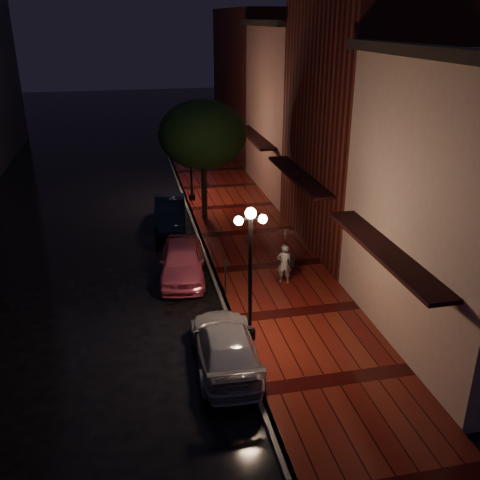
{
  "coord_description": "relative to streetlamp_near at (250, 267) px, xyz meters",
  "views": [
    {
      "loc": [
        -2.92,
        -18.83,
        9.42
      ],
      "look_at": [
        1.09,
        -0.07,
        1.4
      ],
      "focal_mm": 40.0,
      "sensor_mm": 36.0,
      "label": 1
    }
  ],
  "objects": [
    {
      "name": "parking_meter",
      "position": [
        -0.2,
        3.02,
        -1.65
      ],
      "size": [
        0.13,
        0.1,
        1.31
      ],
      "rotation": [
        0.0,
        0.0,
        0.1
      ],
      "color": "black",
      "rests_on": "sidewalk"
    },
    {
      "name": "sidewalk",
      "position": [
        1.9,
        5.0,
        -2.53
      ],
      "size": [
        4.5,
        60.0,
        0.15
      ],
      "primitive_type": "cube",
      "color": "#4D100D",
      "rests_on": "ground"
    },
    {
      "name": "storefront_mid",
      "position": [
        6.65,
        7.0,
        2.9
      ],
      "size": [
        5.0,
        8.0,
        11.0
      ],
      "primitive_type": "cube",
      "color": "#511914",
      "rests_on": "ground"
    },
    {
      "name": "street_tree",
      "position": [
        0.26,
        10.99,
        1.64
      ],
      "size": [
        4.16,
        4.16,
        5.8
      ],
      "color": "black",
      "rests_on": "sidewalk"
    },
    {
      "name": "storefront_far",
      "position": [
        6.65,
        15.0,
        1.9
      ],
      "size": [
        5.0,
        8.0,
        9.0
      ],
      "primitive_type": "cube",
      "color": "#8C5951",
      "rests_on": "ground"
    },
    {
      "name": "storefront_extra",
      "position": [
        6.65,
        25.0,
        2.4
      ],
      "size": [
        5.0,
        12.0,
        10.0
      ],
      "primitive_type": "cube",
      "color": "#511914",
      "rests_on": "ground"
    },
    {
      "name": "streetlamp_near",
      "position": [
        0.0,
        0.0,
        0.0
      ],
      "size": [
        0.96,
        0.36,
        4.31
      ],
      "color": "black",
      "rests_on": "sidewalk"
    },
    {
      "name": "streetlamp_far",
      "position": [
        0.0,
        14.0,
        0.0
      ],
      "size": [
        0.96,
        0.36,
        4.31
      ],
      "color": "black",
      "rests_on": "sidewalk"
    },
    {
      "name": "woman_with_umbrella",
      "position": [
        2.12,
        3.45,
        -1.02
      ],
      "size": [
        0.9,
        0.91,
        2.16
      ],
      "rotation": [
        0.0,
        0.0,
        2.93
      ],
      "color": "white",
      "rests_on": "sidewalk"
    },
    {
      "name": "ground",
      "position": [
        -0.35,
        5.0,
        -2.6
      ],
      "size": [
        120.0,
        120.0,
        0.0
      ],
      "primitive_type": "plane",
      "color": "black",
      "rests_on": "ground"
    },
    {
      "name": "pink_car",
      "position": [
        -1.53,
        4.97,
        -1.89
      ],
      "size": [
        2.17,
        4.35,
        1.42
      ],
      "primitive_type": "imported",
      "rotation": [
        0.0,
        0.0,
        -0.12
      ],
      "color": "#DB5A78",
      "rests_on": "ground"
    },
    {
      "name": "silver_car",
      "position": [
        -0.95,
        -0.95,
        -1.96
      ],
      "size": [
        1.97,
        4.46,
        1.27
      ],
      "primitive_type": "imported",
      "rotation": [
        0.0,
        0.0,
        3.1
      ],
      "color": "#B0AFB8",
      "rests_on": "ground"
    },
    {
      "name": "navy_car",
      "position": [
        -1.48,
        10.73,
        -1.92
      ],
      "size": [
        1.82,
        4.27,
        1.37
      ],
      "primitive_type": "imported",
      "rotation": [
        0.0,
        0.0,
        -0.09
      ],
      "color": "black",
      "rests_on": "ground"
    },
    {
      "name": "curb",
      "position": [
        -0.35,
        5.0,
        -2.53
      ],
      "size": [
        0.25,
        60.0,
        0.15
      ],
      "primitive_type": "cube",
      "color": "#595451",
      "rests_on": "ground"
    }
  ]
}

